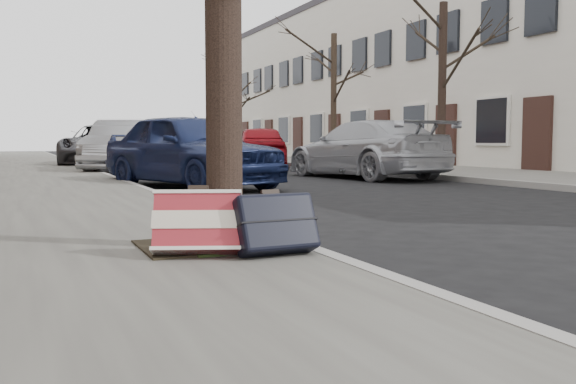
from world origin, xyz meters
name	(u,v)px	position (x,y,z in m)	size (l,w,h in m)	color
ground	(528,272)	(0.00, 0.00, 0.00)	(120.00, 120.00, 0.00)	black
far_sidewalk	(378,167)	(7.80, 15.00, 0.06)	(4.00, 70.00, 0.12)	slate
house_far	(489,69)	(13.15, 16.00, 3.60)	(6.70, 40.00, 7.20)	beige
dirt_patch	(199,246)	(-2.00, 1.20, 0.13)	(0.85, 0.85, 0.01)	black
suitcase_red	(197,224)	(-2.11, 0.83, 0.34)	(0.58, 0.16, 0.42)	maroon
suitcase_navy	(275,223)	(-1.61, 0.66, 0.34)	(0.56, 0.18, 0.40)	black
car_near_front	(190,149)	(-0.12, 8.82, 0.74)	(1.75, 4.35, 1.48)	#162049
car_near_mid	(125,146)	(-0.35, 15.36, 0.76)	(1.61, 4.60, 1.52)	#919498
car_near_back	(103,146)	(-0.36, 20.28, 0.75)	(2.48, 5.38, 1.50)	#39393E
car_far_front	(365,150)	(4.61, 10.33, 0.70)	(1.96, 4.81, 1.40)	#A7A9AF
car_far_back	(259,146)	(4.60, 17.66, 0.72)	(1.71, 4.25, 1.45)	maroon
tree_far_a	(442,87)	(7.20, 10.79, 2.33)	(0.22, 0.22, 4.41)	black
tree_far_b	(334,99)	(7.20, 17.09, 2.40)	(0.21, 0.21, 4.56)	black
tree_far_c	(236,102)	(7.20, 28.11, 2.91)	(0.23, 0.23, 5.58)	black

